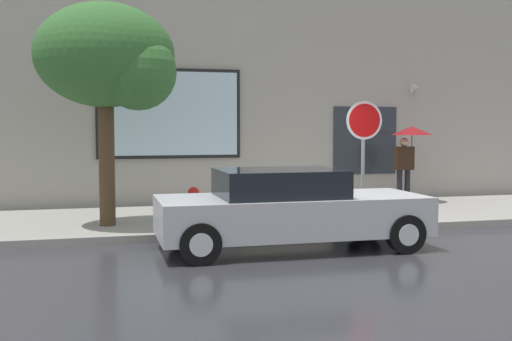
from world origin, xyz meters
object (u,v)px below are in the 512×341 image
street_tree (112,60)px  fire_hydrant (194,205)px  parked_car (289,210)px  stop_sign (364,137)px  pedestrian_with_umbrella (410,141)px

street_tree → fire_hydrant: bearing=-2.2°
parked_car → street_tree: street_tree is taller
parked_car → street_tree: bearing=140.5°
stop_sign → pedestrian_with_umbrella: bearing=47.7°
fire_hydrant → pedestrian_with_umbrella: bearing=19.2°
pedestrian_with_umbrella → fire_hydrant: bearing=-160.8°
pedestrian_with_umbrella → stop_sign: bearing=-132.3°
parked_car → fire_hydrant: (-1.27, 2.26, -0.17)m
parked_car → pedestrian_with_umbrella: bearing=43.3°
parked_car → stop_sign: stop_sign is taller
fire_hydrant → stop_sign: bearing=-12.3°
pedestrian_with_umbrella → street_tree: size_ratio=0.45×
pedestrian_with_umbrella → stop_sign: (-2.50, -2.75, 0.15)m
parked_car → street_tree: size_ratio=1.05×
parked_car → pedestrian_with_umbrella: 6.33m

